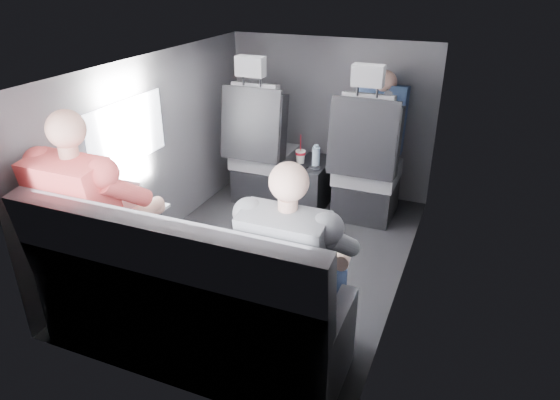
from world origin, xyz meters
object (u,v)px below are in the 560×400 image
at_px(front_seat_right, 366,172).
at_px(passenger_rear_left, 98,219).
at_px(soda_cup, 300,156).
at_px(laptop_black, 299,251).
at_px(water_bottle, 316,156).
at_px(center_console, 313,185).
at_px(rear_bench, 189,307).
at_px(passenger_rear_right, 296,270).
at_px(front_seat_left, 262,157).
at_px(passenger_front_right, 381,122).
at_px(laptop_white, 127,206).

xyz_separation_m(front_seat_right, passenger_rear_left, (-1.05, -1.81, 0.25)).
height_order(soda_cup, laptop_black, laptop_black).
bearing_deg(water_bottle, center_console, 123.21).
relative_size(front_seat_right, rear_bench, 0.79).
bearing_deg(soda_cup, water_bottle, -1.15).
bearing_deg(passenger_rear_right, center_console, 106.38).
bearing_deg(front_seat_left, soda_cup, -3.00).
distance_m(front_seat_left, rear_bench, 1.96).
height_order(front_seat_left, laptop_black, front_seat_left).
xyz_separation_m(front_seat_left, passenger_front_right, (0.94, 0.26, 0.34)).
bearing_deg(front_seat_left, water_bottle, -2.49).
bearing_deg(front_seat_right, laptop_black, -88.03).
distance_m(center_console, passenger_rear_right, 1.97).
relative_size(soda_cup, laptop_white, 0.73).
bearing_deg(laptop_black, laptop_white, 175.59).
height_order(center_console, soda_cup, soda_cup).
distance_m(center_console, laptop_white, 1.79).
distance_m(front_seat_right, passenger_rear_left, 2.10).
distance_m(soda_cup, laptop_black, 1.77).
relative_size(passenger_rear_left, passenger_rear_right, 1.08).
distance_m(rear_bench, laptop_black, 0.64).
relative_size(front_seat_right, passenger_front_right, 1.76).
distance_m(front_seat_right, center_console, 0.49).
height_order(front_seat_left, passenger_front_right, front_seat_left).
bearing_deg(laptop_black, front_seat_left, 119.74).
xyz_separation_m(rear_bench, soda_cup, (-0.09, 1.88, 0.15)).
bearing_deg(passenger_rear_right, soda_cup, 109.63).
distance_m(center_console, rear_bench, 1.94).
bearing_deg(water_bottle, front_seat_right, 2.97).
bearing_deg(passenger_rear_left, passenger_front_right, 62.30).
height_order(rear_bench, passenger_front_right, passenger_front_right).
bearing_deg(front_seat_left, rear_bench, -76.69).
relative_size(front_seat_right, laptop_black, 3.48).
bearing_deg(passenger_rear_right, front_seat_right, 92.94).
xyz_separation_m(soda_cup, passenger_rear_right, (0.64, -1.79, 0.15)).
height_order(center_console, passenger_front_right, passenger_front_right).
distance_m(water_bottle, passenger_rear_right, 1.86).
distance_m(rear_bench, laptop_white, 0.73).
height_order(passenger_rear_right, passenger_front_right, passenger_rear_right).
xyz_separation_m(passenger_rear_left, passenger_front_right, (1.08, 2.07, 0.09)).
relative_size(rear_bench, laptop_black, 4.41).
height_order(center_console, laptop_black, laptop_black).
bearing_deg(rear_bench, front_seat_right, 76.69).
bearing_deg(front_seat_right, passenger_rear_left, -120.04).
bearing_deg(rear_bench, passenger_rear_left, 170.99).
distance_m(front_seat_left, passenger_rear_left, 1.83).
bearing_deg(passenger_rear_left, soda_cup, 74.37).
bearing_deg(center_console, front_seat_right, -5.07).
distance_m(rear_bench, passenger_rear_left, 0.69).
xyz_separation_m(front_seat_left, passenger_rear_right, (0.99, -1.81, 0.21)).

